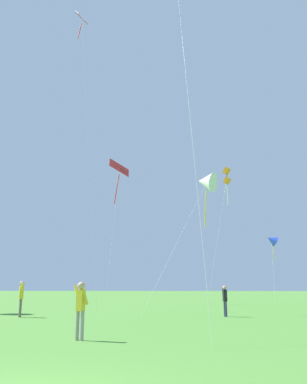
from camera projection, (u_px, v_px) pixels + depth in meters
The scene contains 8 objects.
kite_orange_box at pixel (227, 177), 38.09m from camera, with size 2.94×5.42×12.78m.
kite_pink_low at pixel (82, 30), 37.10m from camera, with size 4.05×5.69×27.08m.
kite_white_distant at pixel (206, 182), 24.77m from camera, with size 4.43×5.52×8.60m.
kite_red_high at pixel (118, 175), 40.36m from camera, with size 1.99×7.22×14.47m.
kite_blue_delta at pixel (272, 240), 48.30m from camera, with size 2.15×6.37×7.97m.
person_with_spool at pixel (81, 305), 11.21m from camera, with size 0.51×0.25×1.59m.
person_far_back at pixel (225, 298), 20.32m from camera, with size 0.25×0.49×1.53m.
person_near_tree at pixel (21, 295), 19.99m from camera, with size 0.34×0.54×1.76m.
Camera 1 is at (2.42, -4.67, 1.42)m, focal length 37.11 mm.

